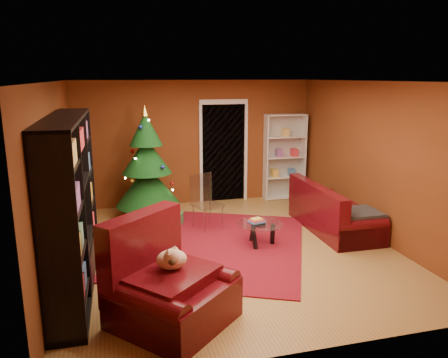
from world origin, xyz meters
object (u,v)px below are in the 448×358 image
object	(u,v)px
white_bookshelf	(285,157)
armchair	(173,282)
rug	(215,245)
dog	(172,259)
christmas_tree	(147,164)
media_unit	(71,204)
gift_box_green	(176,219)
sofa	(335,207)
coffee_table	(260,234)
acrylic_chair	(208,205)
gift_box_red	(156,202)

from	to	relation	value
white_bookshelf	armchair	bearing A→B (deg)	-122.36
rug	dog	xyz separation A→B (m)	(-0.97, -2.02, 0.71)
christmas_tree	media_unit	bearing A→B (deg)	-114.51
white_bookshelf	dog	world-z (taller)	white_bookshelf
media_unit	armchair	xyz separation A→B (m)	(1.10, -1.22, -0.62)
rug	gift_box_green	bearing A→B (deg)	111.84
rug	sofa	size ratio (longest dim) A/B	1.62
sofa	coffee_table	world-z (taller)	sofa
coffee_table	acrylic_chair	distance (m)	1.19
gift_box_green	armchair	bearing A→B (deg)	-98.98
sofa	coffee_table	distance (m)	1.58
media_unit	acrylic_chair	xyz separation A→B (m)	(2.13, 1.65, -0.66)
christmas_tree	dog	size ratio (longest dim) A/B	5.44
armchair	gift_box_red	bearing A→B (deg)	44.30
gift_box_red	armchair	xyz separation A→B (m)	(-0.28, -4.46, 0.36)
media_unit	white_bookshelf	bearing A→B (deg)	38.41
media_unit	gift_box_red	size ratio (longest dim) A/B	12.10
christmas_tree	armchair	bearing A→B (deg)	-91.01
rug	media_unit	size ratio (longest dim) A/B	1.13
dog	sofa	size ratio (longest dim) A/B	0.20
armchair	acrylic_chair	bearing A→B (deg)	28.20
armchair	sofa	world-z (taller)	armchair
armchair	dog	world-z (taller)	armchair
media_unit	gift_box_green	world-z (taller)	media_unit
gift_box_green	acrylic_chair	distance (m)	0.71
coffee_table	armchair	bearing A→B (deg)	-131.37
gift_box_red	sofa	xyz separation A→B (m)	(2.91, -2.20, 0.31)
white_bookshelf	sofa	xyz separation A→B (m)	(0.07, -2.18, -0.51)
gift_box_red	dog	world-z (taller)	dog
armchair	coffee_table	distance (m)	2.56
rug	armchair	size ratio (longest dim) A/B	2.63
dog	acrylic_chair	distance (m)	3.00
gift_box_red	acrylic_chair	bearing A→B (deg)	-64.72
christmas_tree	sofa	distance (m)	3.53
media_unit	dog	distance (m)	1.64
sofa	acrylic_chair	bearing A→B (deg)	74.98
gift_box_green	armchair	world-z (taller)	armchair
christmas_tree	coffee_table	size ratio (longest dim) A/B	2.92
media_unit	acrylic_chair	distance (m)	2.78
rug	white_bookshelf	distance (m)	3.32
dog	white_bookshelf	bearing A→B (deg)	12.42
white_bookshelf	acrylic_chair	size ratio (longest dim) A/B	2.17
gift_box_green	white_bookshelf	size ratio (longest dim) A/B	0.12
white_bookshelf	coffee_table	world-z (taller)	white_bookshelf
media_unit	gift_box_red	world-z (taller)	media_unit
gift_box_green	christmas_tree	bearing A→B (deg)	129.14
coffee_table	acrylic_chair	xyz separation A→B (m)	(-0.65, 0.97, 0.25)
gift_box_red	coffee_table	size ratio (longest dim) A/B	0.32
rug	acrylic_chair	bearing A→B (deg)	85.58
gift_box_green	coffee_table	xyz separation A→B (m)	(1.17, -1.33, 0.08)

